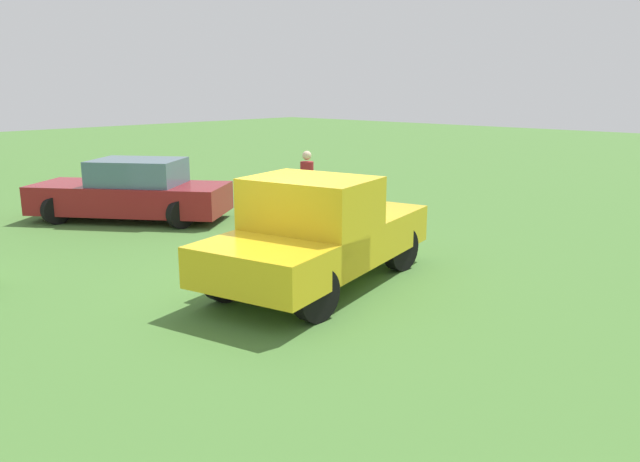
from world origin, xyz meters
TOP-DOWN VIEW (x-y plane):
  - ground_plane at (0.00, 0.00)m, footprint 80.00×80.00m
  - pickup_truck at (0.31, -0.42)m, footprint 4.77×2.75m
  - sedan_near at (1.06, 6.36)m, footprint 4.01×4.80m
  - person_bystander at (3.93, 3.25)m, footprint 0.45×0.45m

SIDE VIEW (x-z plane):
  - ground_plane at x=0.00m, z-range 0.00..0.00m
  - sedan_near at x=1.06m, z-range -0.06..1.42m
  - pickup_truck at x=0.31m, z-range 0.03..1.83m
  - person_bystander at x=3.93m, z-range 0.11..1.78m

